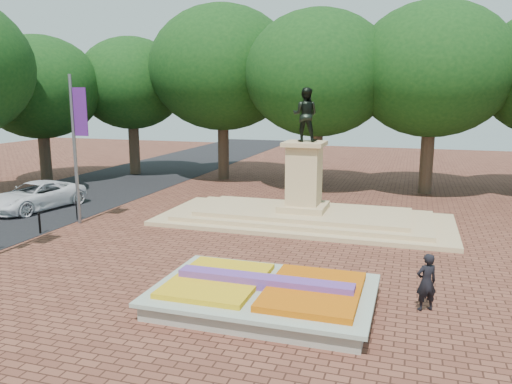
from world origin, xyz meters
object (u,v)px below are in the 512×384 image
at_px(flower_bed, 265,294).
at_px(monument, 304,204).
at_px(pedestrian, 426,282).
at_px(van, 36,196).

distance_m(flower_bed, monument, 10.07).
distance_m(flower_bed, pedestrian, 4.61).
bearing_deg(monument, pedestrian, -58.32).
distance_m(monument, pedestrian, 10.43).
xyz_separation_m(monument, pedestrian, (5.48, -8.88, -0.04)).
height_order(flower_bed, monument, monument).
relative_size(monument, van, 2.62).
relative_size(flower_bed, van, 1.18).
bearing_deg(van, flower_bed, -18.48).
height_order(van, pedestrian, pedestrian).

